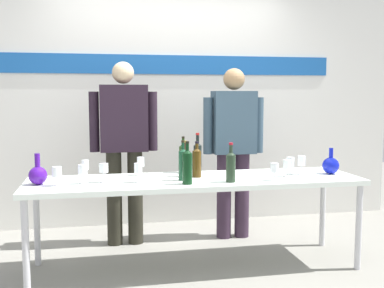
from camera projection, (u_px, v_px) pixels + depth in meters
ground_plane at (196, 267)px, 3.80m from camera, size 10.00×10.00×0.00m
back_wall at (169, 85)px, 5.03m from camera, size 5.15×0.11×3.00m
display_table at (196, 185)px, 3.72m from camera, size 2.64×0.71×0.73m
decanter_blue_left at (38, 175)px, 3.46m from camera, size 0.14×0.14×0.23m
decanter_blue_right at (331, 165)px, 3.92m from camera, size 0.14×0.14×0.22m
presenter_left at (124, 141)px, 4.29m from camera, size 0.62×0.22×1.69m
presenter_right at (233, 142)px, 4.50m from camera, size 0.60×0.22×1.64m
wine_bottle_0 at (187, 166)px, 3.47m from camera, size 0.07×0.07×0.32m
wine_bottle_1 at (183, 157)px, 3.99m from camera, size 0.07×0.07×0.31m
wine_bottle_2 at (183, 163)px, 3.63m from camera, size 0.07×0.07×0.31m
wine_bottle_3 at (231, 166)px, 3.56m from camera, size 0.07×0.07×0.30m
wine_bottle_4 at (197, 161)px, 3.77m from camera, size 0.07×0.07×0.29m
wine_bottle_5 at (185, 161)px, 3.79m from camera, size 0.07×0.07×0.29m
wine_bottle_6 at (198, 157)px, 3.93m from camera, size 0.07×0.07×0.35m
wine_glass_left_0 at (83, 170)px, 3.49m from camera, size 0.07×0.07×0.15m
wine_glass_left_1 at (104, 168)px, 3.54m from camera, size 0.07×0.07×0.15m
wine_glass_left_2 at (138, 169)px, 3.55m from camera, size 0.06×0.06×0.15m
wine_glass_left_3 at (57, 172)px, 3.41m from camera, size 0.07×0.07×0.14m
wine_glass_left_4 at (141, 162)px, 3.86m from camera, size 0.06×0.06×0.15m
wine_glass_left_5 at (85, 165)px, 3.78m from camera, size 0.06×0.06×0.14m
wine_glass_right_0 at (301, 161)px, 3.89m from camera, size 0.06×0.06×0.16m
wine_glass_right_1 at (287, 165)px, 3.80m from camera, size 0.06×0.06×0.14m
wine_glass_right_2 at (274, 168)px, 3.64m from camera, size 0.07×0.07×0.13m
wine_glass_right_3 at (290, 162)px, 3.92m from camera, size 0.07×0.07×0.14m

